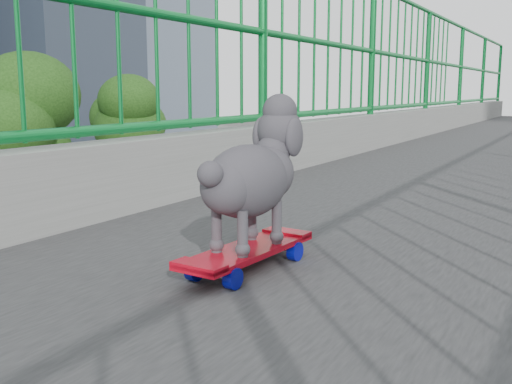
% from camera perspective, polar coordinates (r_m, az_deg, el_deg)
% --- Properties ---
extents(railing, '(3.00, 24.00, 1.42)m').
position_cam_1_polar(railing, '(1.28, 12.79, -3.99)').
color(railing, gray).
rests_on(railing, footbridge).
extents(skateboard, '(0.18, 0.51, 0.07)m').
position_cam_1_polar(skateboard, '(1.72, -0.82, -5.84)').
color(skateboard, red).
rests_on(skateboard, footbridge).
extents(poodle, '(0.22, 0.47, 0.39)m').
position_cam_1_polar(poodle, '(1.69, -0.35, 1.79)').
color(poodle, '#2E2B31').
rests_on(poodle, skateboard).
extents(car_2, '(2.65, 5.75, 1.60)m').
position_cam_1_polar(car_2, '(17.34, -22.26, -13.88)').
color(car_2, silver).
rests_on(car_2, ground).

